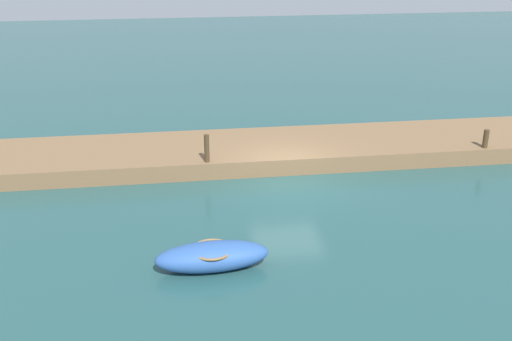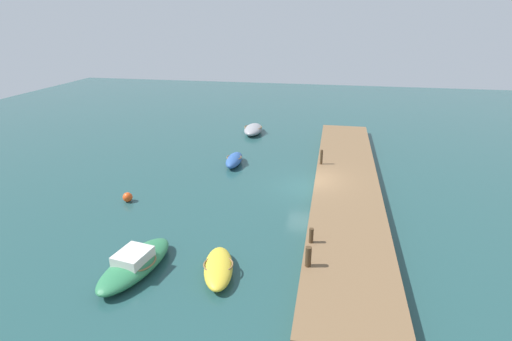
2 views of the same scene
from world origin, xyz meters
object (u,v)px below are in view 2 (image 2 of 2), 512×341
motorboat_green (135,263)px  dinghy_blue (234,160)px  rowboat_yellow (218,268)px  mooring_post_west (308,257)px  rowboat_grey (253,129)px  mooring_post_mid_east (321,157)px  mooring_post_mid_west (311,235)px  marker_buoy (128,197)px

motorboat_green → dinghy_blue: size_ratio=1.53×
motorboat_green → rowboat_yellow: size_ratio=1.41×
dinghy_blue → mooring_post_west: size_ratio=3.47×
rowboat_yellow → dinghy_blue: size_ratio=1.09×
rowboat_yellow → rowboat_grey: (21.69, 2.90, 0.08)m
dinghy_blue → rowboat_grey: 8.57m
rowboat_grey → mooring_post_mid_east: mooring_post_mid_east is taller
mooring_post_west → mooring_post_mid_west: bearing=0.0°
mooring_post_mid_east → rowboat_grey: bearing=36.6°
rowboat_grey → mooring_post_mid_east: bearing=-145.7°
rowboat_yellow → motorboat_green: bearing=84.4°
motorboat_green → mooring_post_mid_east: (13.33, -7.20, 0.71)m
marker_buoy → mooring_post_mid_west: bearing=-108.2°
rowboat_yellow → mooring_post_west: (0.42, -3.69, 0.74)m
rowboat_grey → marker_buoy: (-15.83, 4.31, -0.12)m
mooring_post_mid_west → marker_buoy: 11.49m
motorboat_green → mooring_post_mid_west: (2.80, -7.20, 0.56)m
motorboat_green → mooring_post_mid_west: bearing=-59.0°
mooring_post_mid_west → mooring_post_mid_east: (10.53, 0.00, 0.16)m
motorboat_green → rowboat_yellow: 3.55m
dinghy_blue → marker_buoy: 8.61m
rowboat_yellow → marker_buoy: 9.29m
dinghy_blue → marker_buoy: size_ratio=5.39×
rowboat_grey → mooring_post_mid_east: 11.08m
motorboat_green → mooring_post_west: mooring_post_west is taller
rowboat_yellow → mooring_post_mid_east: mooring_post_mid_east is taller
mooring_post_mid_west → mooring_post_mid_east: mooring_post_mid_east is taller
mooring_post_west → mooring_post_mid_west: (1.87, 0.00, -0.08)m
motorboat_green → mooring_post_mid_west: mooring_post_mid_west is taller
mooring_post_mid_east → mooring_post_mid_west: bearing=180.0°
dinghy_blue → mooring_post_west: (-12.71, -6.28, 0.67)m
mooring_post_west → mooring_post_mid_west: 1.87m
rowboat_grey → mooring_post_west: bearing=-165.1°
motorboat_green → rowboat_yellow: (0.51, -3.51, -0.10)m
rowboat_yellow → mooring_post_mid_west: 4.39m
motorboat_green → dinghy_blue: 13.67m
rowboat_yellow → dinghy_blue: bearing=-2.7°
rowboat_grey → rowboat_yellow: bearing=-174.7°
mooring_post_west → marker_buoy: size_ratio=1.55×
rowboat_yellow → marker_buoy: rowboat_yellow is taller
rowboat_yellow → marker_buoy: (5.86, 7.21, -0.04)m
mooring_post_mid_west → marker_buoy: (3.57, 10.90, -0.69)m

